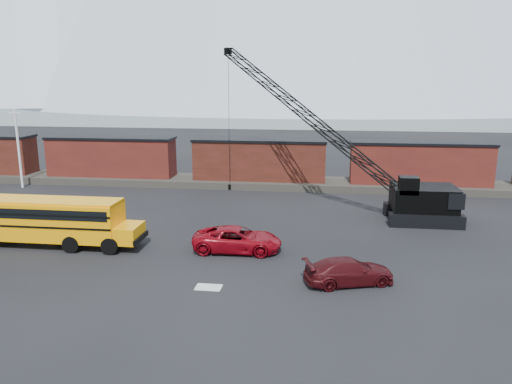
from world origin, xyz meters
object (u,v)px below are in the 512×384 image
school_bus (52,220)px  maroon_suv (349,271)px  crawler_crane (307,115)px  red_pickup (237,239)px

school_bus → maroon_suv: bearing=-11.2°
maroon_suv → crawler_crane: 19.21m
school_bus → red_pickup: school_bus is taller
maroon_suv → red_pickup: bearing=39.4°
red_pickup → maroon_suv: red_pickup is taller
crawler_crane → red_pickup: bearing=-106.4°
red_pickup → maroon_suv: (6.90, -4.37, -0.08)m
school_bus → maroon_suv: size_ratio=2.37×
crawler_crane → school_bus: bearing=-139.8°
school_bus → maroon_suv: school_bus is taller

